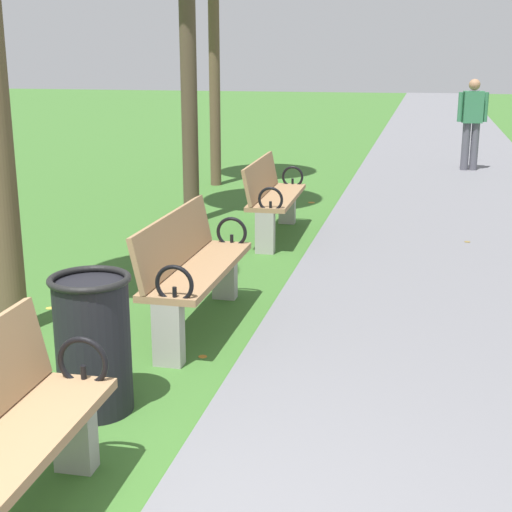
% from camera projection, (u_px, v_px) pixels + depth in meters
% --- Properties ---
extents(paved_walkway, '(3.19, 44.00, 0.02)m').
position_uv_depth(paved_walkway, '(443.00, 135.00, 19.48)').
color(paved_walkway, slate).
rests_on(paved_walkway, ground).
extents(park_bench_2, '(0.48, 1.60, 0.90)m').
position_uv_depth(park_bench_2, '(193.00, 267.00, 5.69)').
color(park_bench_2, '#93704C').
rests_on(park_bench_2, ground).
extents(park_bench_3, '(0.51, 1.61, 0.90)m').
position_uv_depth(park_bench_3, '(273.00, 196.00, 8.55)').
color(park_bench_3, '#93704C').
rests_on(park_bench_3, ground).
extents(pedestrian_walking, '(0.53, 0.27, 1.62)m').
position_uv_depth(pedestrian_walking, '(472.00, 120.00, 13.30)').
color(pedestrian_walking, '#4C4C56').
rests_on(pedestrian_walking, paved_walkway).
extents(trash_bin, '(0.48, 0.48, 0.84)m').
position_uv_depth(trash_bin, '(93.00, 344.00, 4.35)').
color(trash_bin, black).
rests_on(trash_bin, ground).
extents(scattered_leaves, '(5.24, 9.32, 0.02)m').
position_uv_depth(scattered_leaves, '(273.00, 359.00, 5.17)').
color(scattered_leaves, gold).
rests_on(scattered_leaves, ground).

